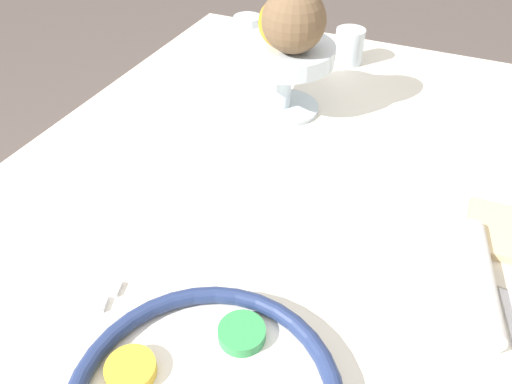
# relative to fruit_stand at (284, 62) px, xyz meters

# --- Properties ---
(dining_table) EXTENTS (1.34, 1.04, 0.72)m
(dining_table) POSITION_rel_fruit_stand_xyz_m (-0.28, -0.16, -0.46)
(dining_table) COLOR silver
(dining_table) RESTS_ON ground_plane
(fruit_stand) EXTENTS (0.18, 0.18, 0.13)m
(fruit_stand) POSITION_rel_fruit_stand_xyz_m (0.00, 0.00, 0.00)
(fruit_stand) COLOR silver
(fruit_stand) RESTS_ON dining_table
(orange_fruit) EXTENTS (0.09, 0.09, 0.09)m
(orange_fruit) POSITION_rel_fruit_stand_xyz_m (-0.01, 0.00, 0.08)
(orange_fruit) COLOR orange
(orange_fruit) RESTS_ON fruit_stand
(coconut) EXTENTS (0.11, 0.11, 0.11)m
(coconut) POSITION_rel_fruit_stand_xyz_m (-0.02, -0.02, 0.09)
(coconut) COLOR brown
(coconut) RESTS_ON fruit_stand
(bread_plate) EXTENTS (0.19, 0.19, 0.02)m
(bread_plate) POSITION_rel_fruit_stand_xyz_m (-0.20, -0.41, -0.09)
(bread_plate) COLOR beige
(bread_plate) RESTS_ON dining_table
(napkin_roll) EXTENTS (0.18, 0.07, 0.04)m
(napkin_roll) POSITION_rel_fruit_stand_xyz_m (-0.31, -0.38, -0.08)
(napkin_roll) COLOR white
(napkin_roll) RESTS_ON dining_table
(cup_near) EXTENTS (0.06, 0.06, 0.08)m
(cup_near) POSITION_rel_fruit_stand_xyz_m (0.25, -0.06, -0.06)
(cup_near) COLOR silver
(cup_near) RESTS_ON dining_table
(cup_mid) EXTENTS (0.06, 0.06, 0.08)m
(cup_mid) POSITION_rel_fruit_stand_xyz_m (0.22, 0.18, -0.06)
(cup_mid) COLOR silver
(cup_mid) RESTS_ON dining_table
(fork_left) EXTENTS (0.08, 0.19, 0.01)m
(fork_left) POSITION_rel_fruit_stand_xyz_m (-0.55, 0.12, -0.09)
(fork_left) COLOR silver
(fork_left) RESTS_ON dining_table
(fork_right) EXTENTS (0.07, 0.19, 0.01)m
(fork_right) POSITION_rel_fruit_stand_xyz_m (-0.52, 0.12, -0.09)
(fork_right) COLOR silver
(fork_right) RESTS_ON dining_table
(spoon) EXTENTS (0.17, 0.06, 0.01)m
(spoon) POSITION_rel_fruit_stand_xyz_m (-0.31, -0.42, -0.09)
(spoon) COLOR silver
(spoon) RESTS_ON dining_table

